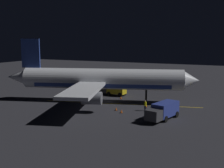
# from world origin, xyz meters

# --- Properties ---
(ground_plane) EXTENTS (180.00, 180.00, 0.20)m
(ground_plane) POSITION_xyz_m (0.00, 0.00, -0.10)
(ground_plane) COLOR #29292E
(apron_guide_stripe) EXTENTS (7.04, 27.89, 0.01)m
(apron_guide_stripe) POSITION_xyz_m (0.41, 4.00, 0.00)
(apron_guide_stripe) COLOR gold
(apron_guide_stripe) RESTS_ON ground_plane
(airliner) EXTENTS (32.02, 35.89, 11.78)m
(airliner) POSITION_xyz_m (0.18, -0.57, 4.17)
(airliner) COLOR white
(airliner) RESTS_ON ground_plane
(baggage_truck) EXTENTS (6.88, 3.65, 2.44)m
(baggage_truck) POSITION_xyz_m (6.88, 13.59, 1.27)
(baggage_truck) COLOR navy
(baggage_truck) RESTS_ON ground_plane
(catering_truck) EXTENTS (2.48, 5.62, 2.17)m
(catering_truck) POSITION_xyz_m (-6.39, -0.61, 1.14)
(catering_truck) COLOR gold
(catering_truck) RESTS_ON ground_plane
(ground_crew_worker) EXTENTS (0.40, 0.40, 1.74)m
(ground_crew_worker) POSITION_xyz_m (3.24, 9.59, 0.89)
(ground_crew_worker) COLOR black
(ground_crew_worker) RESTS_ON ground_plane
(traffic_cone_near_left) EXTENTS (0.50, 0.50, 0.55)m
(traffic_cone_near_left) POSITION_xyz_m (0.67, 8.91, 0.25)
(traffic_cone_near_left) COLOR #EA590F
(traffic_cone_near_left) RESTS_ON ground_plane
(traffic_cone_near_right) EXTENTS (0.50, 0.50, 0.55)m
(traffic_cone_near_right) POSITION_xyz_m (-3.61, 2.24, 0.25)
(traffic_cone_near_right) COLOR #EA590F
(traffic_cone_near_right) RESTS_ON ground_plane
(traffic_cone_under_wing) EXTENTS (0.50, 0.50, 0.55)m
(traffic_cone_under_wing) POSITION_xyz_m (6.18, 6.61, 0.25)
(traffic_cone_under_wing) COLOR #EA590F
(traffic_cone_under_wing) RESTS_ON ground_plane
(traffic_cone_far) EXTENTS (0.50, 0.50, 0.55)m
(traffic_cone_far) POSITION_xyz_m (5.07, 5.17, 0.25)
(traffic_cone_far) COLOR #EA590F
(traffic_cone_far) RESTS_ON ground_plane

